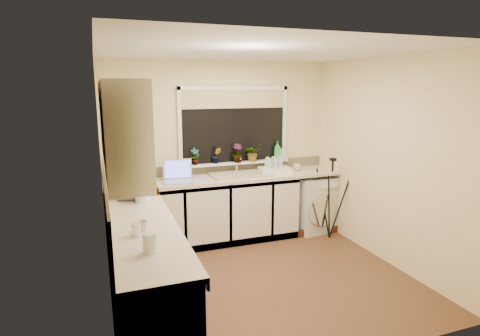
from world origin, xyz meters
name	(u,v)px	position (x,y,z in m)	size (l,w,h in m)	color
floor	(261,277)	(0.00, 0.00, 0.00)	(3.20, 3.20, 0.00)	brown
ceiling	(264,51)	(0.00, 0.00, 2.45)	(3.20, 3.20, 0.00)	white
wall_back	(220,150)	(0.00, 1.50, 1.23)	(3.20, 3.20, 0.00)	beige
wall_front	(345,213)	(0.00, -1.50, 1.23)	(3.20, 3.20, 0.00)	beige
wall_left	(103,183)	(-1.60, 0.00, 1.23)	(3.00, 3.00, 0.00)	beige
wall_right	(385,161)	(1.60, 0.00, 1.23)	(3.00, 3.00, 0.00)	beige
base_cabinet_back	(205,212)	(-0.33, 1.20, 0.43)	(2.55, 0.60, 0.86)	silver
base_cabinet_left	(144,272)	(-1.30, -0.30, 0.43)	(0.54, 2.40, 0.86)	silver
worktop_back	(227,178)	(0.00, 1.20, 0.88)	(3.20, 0.60, 0.04)	beige
worktop_left	(142,225)	(-1.30, -0.30, 0.88)	(0.60, 2.40, 0.04)	beige
upper_cabinet	(120,125)	(-1.44, -0.45, 1.80)	(0.28, 1.90, 0.70)	silver
splashback_left	(106,202)	(-1.59, -0.30, 1.12)	(0.02, 2.40, 0.45)	beige
splashback_back	(221,167)	(0.00, 1.49, 0.97)	(3.20, 0.02, 0.14)	beige
window_glass	(234,126)	(0.20, 1.49, 1.55)	(1.50, 0.02, 1.00)	black
window_blind	(235,99)	(0.20, 1.46, 1.92)	(1.50, 0.02, 0.25)	tan
windowsill	(235,163)	(0.20, 1.43, 1.04)	(1.60, 0.14, 0.03)	white
sink	(241,175)	(0.20, 1.20, 0.91)	(0.82, 0.46, 0.03)	tan
faucet	(237,164)	(0.20, 1.38, 1.02)	(0.03, 0.03, 0.24)	silver
washing_machine	(312,203)	(1.30, 1.15, 0.40)	(0.57, 0.55, 0.81)	silver
laptop	(178,176)	(-0.68, 1.16, 0.97)	(0.42, 0.40, 0.27)	#A9A9B2
kettle	(142,193)	(-1.21, 0.38, 1.00)	(0.15, 0.15, 0.20)	white
dish_rack	(275,170)	(0.72, 1.23, 0.93)	(0.44, 0.33, 0.07)	white
tripod	(331,199)	(1.37, 0.76, 0.57)	(0.56, 0.56, 1.15)	black
glass_jug	(150,243)	(-1.31, -0.96, 0.97)	(0.10, 0.10, 0.15)	silver
steel_jar	(136,230)	(-1.37, -0.59, 0.95)	(0.08, 0.08, 0.11)	silver
microwave	(136,184)	(-1.25, 0.66, 1.03)	(0.48, 0.33, 0.27)	white
plant_a	(195,156)	(-0.39, 1.40, 1.17)	(0.12, 0.08, 0.24)	#999999
plant_b	(217,155)	(-0.08, 1.41, 1.16)	(0.12, 0.10, 0.22)	#999999
plant_c	(237,153)	(0.22, 1.39, 1.18)	(0.15, 0.15, 0.26)	#999999
plant_d	(253,152)	(0.45, 1.39, 1.18)	(0.23, 0.20, 0.25)	#999999
soap_bottle_green	(277,150)	(0.85, 1.42, 1.18)	(0.10, 0.10, 0.26)	green
soap_bottle_clear	(283,152)	(0.93, 1.39, 1.16)	(0.10, 0.10, 0.21)	#999999
cup_back	(297,167)	(1.10, 1.26, 0.94)	(0.11, 0.11, 0.09)	beige
cup_left	(142,226)	(-1.31, -0.50, 0.94)	(0.09, 0.09, 0.09)	beige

